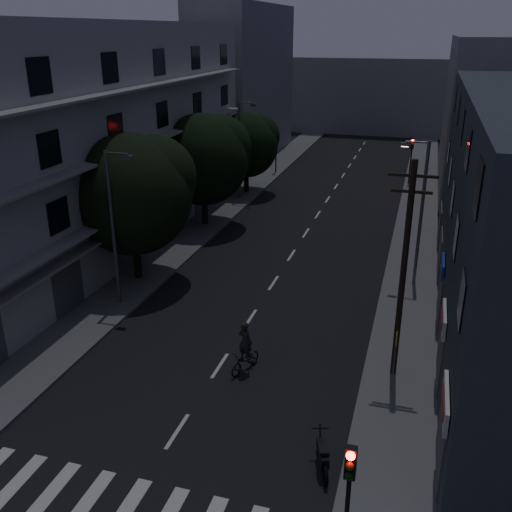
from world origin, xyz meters
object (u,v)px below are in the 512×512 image
Objects in this scene: utility_pole at (404,269)px; cyclist at (245,354)px; bus_stop_sign at (395,351)px; motorcycle at (323,456)px; traffic_signal_near at (349,486)px.

utility_pole reaches higher than cyclist.
bus_stop_sign is 5.54m from motorcycle.
motorcycle is (-1.88, -5.03, -1.38)m from bus_stop_sign.
motorcycle is (-1.23, 3.83, -2.59)m from traffic_signal_near.
traffic_signal_near is 0.46× the size of utility_pole.
bus_stop_sign is at bearing 50.68° from motorcycle.
bus_stop_sign is 6.16m from cyclist.
utility_pole is (0.62, 10.06, 1.77)m from traffic_signal_near.
traffic_signal_near is 1.78× the size of cyclist.
utility_pole is 3.90× the size of cyclist.
traffic_signal_near is at bearing -91.05° from motorcycle.
motorcycle is at bearing 107.82° from traffic_signal_near.
bus_stop_sign reaches higher than motorcycle.
utility_pole is at bearing 32.90° from cyclist.
traffic_signal_near is at bearing -37.85° from cyclist.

